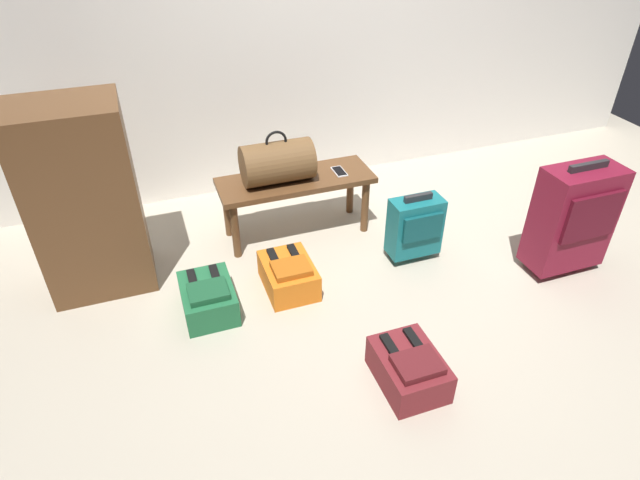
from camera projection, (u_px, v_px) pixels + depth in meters
name	position (u px, v px, depth m)	size (l,w,h in m)	color
ground_plane	(400.00, 293.00, 3.11)	(6.60, 6.60, 0.00)	#B2A893
bench	(296.00, 187.00, 3.43)	(1.00, 0.36, 0.42)	brown
duffel_bag_brown	(277.00, 162.00, 3.29)	(0.44, 0.26, 0.34)	brown
cell_phone	(339.00, 171.00, 3.46)	(0.07, 0.14, 0.01)	silver
suitcase_upright_burgundy	(573.00, 217.00, 3.10)	(0.45, 0.26, 0.72)	maroon
suitcase_small_teal	(415.00, 226.00, 3.26)	(0.32, 0.19, 0.46)	#14666B
backpack_green	(208.00, 298.00, 2.93)	(0.28, 0.38, 0.21)	#1E6038
backpack_maroon	(409.00, 368.00, 2.51)	(0.28, 0.38, 0.21)	maroon
backpack_orange	(289.00, 275.00, 3.10)	(0.28, 0.38, 0.21)	orange
side_cabinet	(85.00, 200.00, 2.90)	(0.56, 0.44, 1.10)	brown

